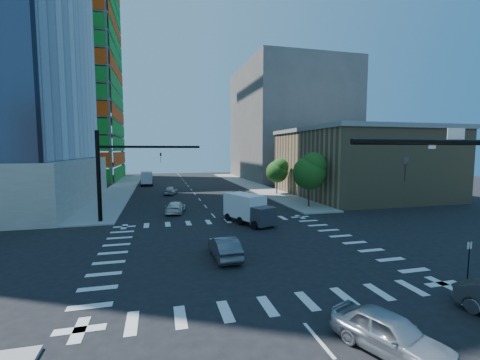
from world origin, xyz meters
name	(u,v)px	position (x,y,z in m)	size (l,w,h in m)	color
ground	(240,248)	(0.00, 0.00, 0.00)	(160.00, 160.00, 0.00)	black
road_markings	(240,247)	(0.00, 0.00, 0.01)	(20.00, 20.00, 0.01)	silver
sidewalk_ne	(251,185)	(12.50, 40.00, 0.07)	(5.00, 60.00, 0.15)	#989490
sidewalk_nw	(121,189)	(-12.50, 40.00, 0.07)	(5.00, 60.00, 0.15)	#989490
construction_building	(60,75)	(-27.41, 61.93, 24.61)	(25.16, 34.50, 70.60)	gray
commercial_building	(359,162)	(25.00, 22.00, 5.31)	(20.50, 22.50, 10.60)	#8F7853
bg_building_ne	(289,124)	(27.00, 55.00, 14.00)	(24.00, 30.00, 28.00)	#5E5855
signal_mast_nw	(115,167)	(-10.00, 11.50, 5.49)	(10.20, 0.40, 9.00)	black
tree_south	(311,170)	(12.63, 13.90, 4.69)	(4.16, 4.16, 6.82)	#382316
tree_north	(278,170)	(12.93, 25.90, 3.99)	(3.54, 3.52, 5.78)	#382316
no_parking_sign	(469,256)	(10.70, -9.00, 1.38)	(0.30, 0.06, 2.20)	black
car_nb_near	(390,333)	(2.08, -13.33, 0.73)	(1.72, 4.28, 1.46)	#AEB0B7
car_nb_far	(243,196)	(5.85, 21.32, 0.71)	(2.37, 5.14, 1.43)	black
car_sb_near	(176,207)	(-3.94, 14.60, 0.66)	(1.85, 4.56, 1.32)	white
car_sb_mid	(171,190)	(-3.88, 30.37, 0.69)	(1.63, 4.06, 1.38)	#BBBCC4
car_sb_cross	(225,247)	(-1.59, -1.94, 0.72)	(1.53, 4.38, 1.44)	#535459
box_truck_near	(250,211)	(2.82, 7.21, 1.25)	(4.15, 5.87, 2.83)	black
box_truck_far	(147,179)	(-8.07, 45.81, 1.27)	(2.41, 5.50, 2.87)	black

